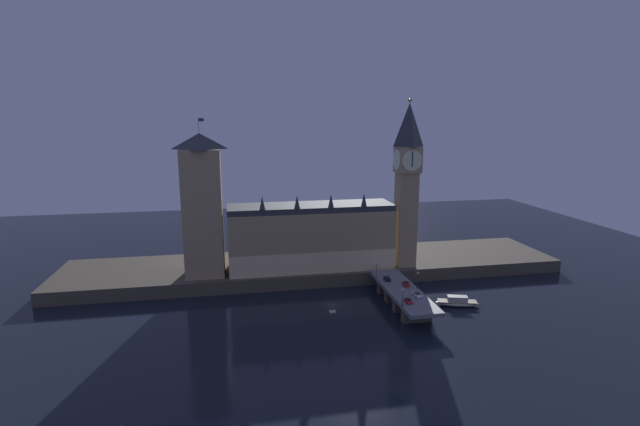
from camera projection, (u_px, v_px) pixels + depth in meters
name	position (u px, v px, depth m)	size (l,w,h in m)	color
ground_plane	(333.00, 305.00, 173.86)	(400.00, 400.00, 0.00)	black
embankment	(315.00, 266.00, 210.85)	(220.00, 42.00, 5.53)	#4C4438
parliament_hall	(311.00, 236.00, 198.40)	(69.68, 19.58, 33.15)	tan
clock_tower	(407.00, 179.00, 196.50)	(10.03, 10.14, 71.33)	tan
victoria_tower	(203.00, 205.00, 186.42)	(15.66, 15.66, 63.68)	tan
bridge	(403.00, 295.00, 172.81)	(12.03, 46.00, 6.43)	slate
car_northbound_lead	(387.00, 279.00, 181.70)	(1.92, 3.85, 1.51)	black
car_northbound_trail	(408.00, 301.00, 159.91)	(1.99, 4.17, 1.37)	red
car_southbound_lead	(417.00, 294.00, 165.48)	(2.11, 4.71, 1.38)	white
car_southbound_trail	(406.00, 284.00, 176.03)	(1.94, 3.94, 1.49)	red
pedestrian_near_rail	(403.00, 302.00, 157.89)	(0.38, 0.38, 1.62)	black
street_lamp_near	(403.00, 295.00, 156.38)	(1.34, 0.60, 6.34)	#2D3333
street_lamp_mid	(418.00, 278.00, 172.59)	(1.34, 0.60, 6.43)	#2D3333
street_lamp_far	(376.00, 267.00, 184.70)	(1.34, 0.60, 6.52)	#2D3333
boat_downstream	(457.00, 302.00, 173.22)	(16.84, 9.12, 3.75)	#B2A893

